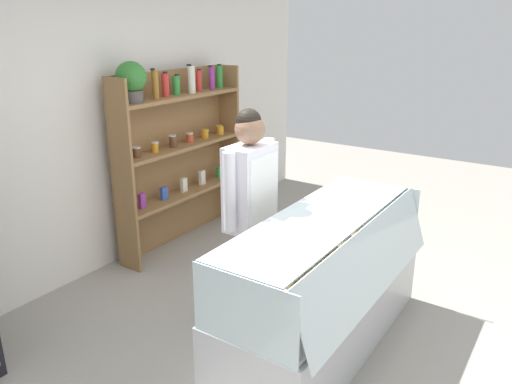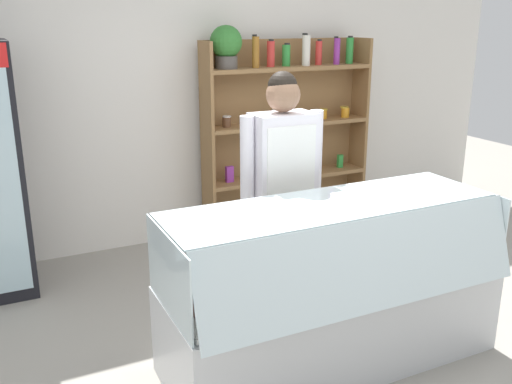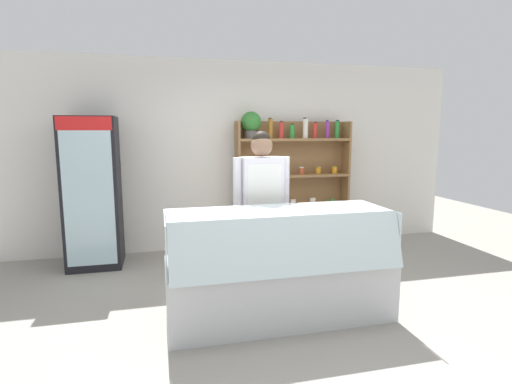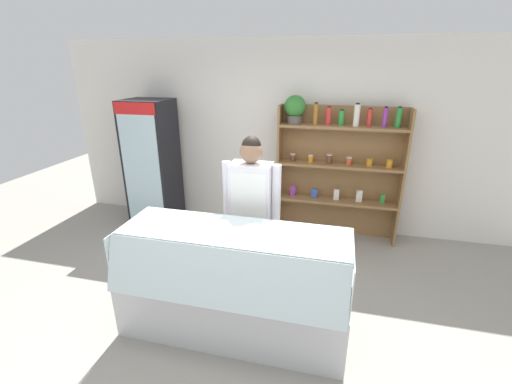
# 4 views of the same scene
# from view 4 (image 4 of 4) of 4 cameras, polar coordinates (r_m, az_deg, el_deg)

# --- Properties ---
(ground_plane) EXTENTS (12.00, 12.00, 0.00)m
(ground_plane) POSITION_cam_4_polar(r_m,az_deg,el_deg) (3.58, -2.06, -20.78)
(ground_plane) COLOR gray
(back_wall) EXTENTS (6.80, 0.10, 2.70)m
(back_wall) POSITION_cam_4_polar(r_m,az_deg,el_deg) (5.06, 4.98, 9.07)
(back_wall) COLOR white
(back_wall) RESTS_ON ground
(drinks_fridge) EXTENTS (0.65, 0.62, 1.89)m
(drinks_fridge) POSITION_cam_4_polar(r_m,az_deg,el_deg) (5.36, -16.85, 4.44)
(drinks_fridge) COLOR black
(drinks_fridge) RESTS_ON ground
(shelving_unit) EXTENTS (1.67, 0.29, 1.98)m
(shelving_unit) POSITION_cam_4_polar(r_m,az_deg,el_deg) (4.80, 12.71, 5.27)
(shelving_unit) COLOR olive
(shelving_unit) RESTS_ON ground
(deli_display_case) EXTENTS (2.04, 0.81, 1.01)m
(deli_display_case) POSITION_cam_4_polar(r_m,az_deg,el_deg) (3.33, -3.74, -17.44)
(deli_display_case) COLOR silver
(deli_display_case) RESTS_ON ground
(shop_clerk) EXTENTS (0.61, 0.25, 1.71)m
(shop_clerk) POSITION_cam_4_polar(r_m,az_deg,el_deg) (3.51, -0.79, -1.91)
(shop_clerk) COLOR #2D2D38
(shop_clerk) RESTS_ON ground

